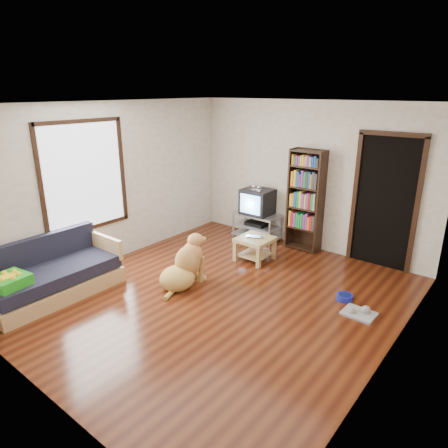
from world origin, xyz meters
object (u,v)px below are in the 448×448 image
Objects in this scene: crt_tv at (258,201)px; green_cushion at (9,281)px; coffee_table at (255,244)px; dog at (185,267)px; sofa at (54,277)px; bookshelf at (306,195)px; laptop at (254,238)px; grey_rag at (359,314)px; tv_stand at (257,225)px; dog_bowl at (345,297)px.

green_cushion is at bearing -101.22° from crt_tv.
coffee_table is 0.57× the size of dog.
sofa is at bearing -119.11° from coffee_table.
laptop is at bearing -111.34° from bookshelf.
green_cushion is 3.64m from laptop.
green_cushion is at bearing -119.61° from dog.
grey_rag is 0.69× the size of crt_tv.
tv_stand is (0.85, 4.26, -0.22)m from green_cushion.
grey_rag is 4.18m from sofa.
coffee_table is at bearing 60.89° from sofa.
coffee_table is (1.41, 3.38, -0.21)m from green_cushion.
dog_bowl is 0.24× the size of tv_stand.
tv_stand is 1.64× the size of coffee_table.
crt_tv is 2.37m from dog.
coffee_table is (0.56, -0.90, -0.46)m from crt_tv.
green_cushion is 4.37m from crt_tv.
grey_rag is (0.30, -0.25, -0.03)m from dog_bowl.
grey_rag is 0.22× the size of sofa.
dog is at bearing 52.82° from green_cushion.
dog is (0.27, -2.29, 0.02)m from tv_stand.
laptop is at bearing -58.51° from tv_stand.
sofa is at bearing 93.53° from green_cushion.
bookshelf reaches higher than tv_stand.
dog_bowl is at bearing 27.34° from dog.
dog is at bearing -101.45° from coffee_table.
laptop is 0.70× the size of grey_rag.
crt_tv reaches higher than tv_stand.
dog_bowl is 4.07m from sofa.
laptop is (1.41, 3.35, -0.08)m from green_cushion.
grey_rag is 0.73× the size of coffee_table.
crt_tv reaches higher than coffee_table.
green_cushion is 4.40m from dog_bowl.
sofa is 1.85× the size of dog.
coffee_table reaches higher than dog_bowl.
dog is (1.25, 1.34, 0.03)m from sofa.
green_cushion is 0.23× the size of sofa.
sofa is (-0.97, -3.65, -0.48)m from crt_tv.
dog_bowl is at bearing 36.15° from sofa.
coffee_table is (0.00, 0.03, -0.13)m from laptop.
sofa is 3.15m from coffee_table.
green_cushion is 1.02× the size of grey_rag.
dog_bowl is (1.75, -0.32, -0.37)m from laptop.
green_cushion reaches higher than tv_stand.
bookshelf is at bearing 4.32° from crt_tv.
crt_tv reaches higher than dog_bowl.
sofa is (-0.12, 0.63, -0.23)m from green_cushion.
tv_stand is 0.50× the size of bookshelf.
dog is (-2.33, -0.80, 0.27)m from grey_rag.
dog_bowl is 0.23× the size of dog.
crt_tv is 0.60× the size of dog.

